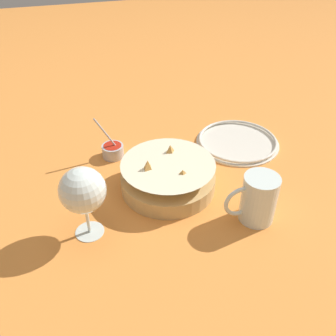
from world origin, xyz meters
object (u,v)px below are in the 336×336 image
object	(u,v)px
beer_mug	(258,200)
side_plate	(237,141)
sauce_cup	(113,150)
food_basket	(168,177)
wine_glass	(83,192)

from	to	relation	value
beer_mug	side_plate	size ratio (longest dim) A/B	0.51
sauce_cup	beer_mug	distance (m)	0.43
food_basket	side_plate	size ratio (longest dim) A/B	0.97
sauce_cup	beer_mug	bearing A→B (deg)	128.68
food_basket	wine_glass	xyz separation A→B (m)	(0.20, 0.10, 0.08)
beer_mug	food_basket	bearing A→B (deg)	-44.81
sauce_cup	side_plate	bearing A→B (deg)	174.10
food_basket	wine_glass	size ratio (longest dim) A/B	1.39
side_plate	beer_mug	bearing A→B (deg)	72.36
beer_mug	wine_glass	bearing A→B (deg)	-9.49
wine_glass	side_plate	xyz separation A→B (m)	(-0.46, -0.23, -0.11)
sauce_cup	beer_mug	xyz separation A→B (m)	(-0.27, 0.33, 0.03)
beer_mug	sauce_cup	bearing A→B (deg)	-51.32
food_basket	wine_glass	world-z (taller)	wine_glass
wine_glass	beer_mug	world-z (taller)	wine_glass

